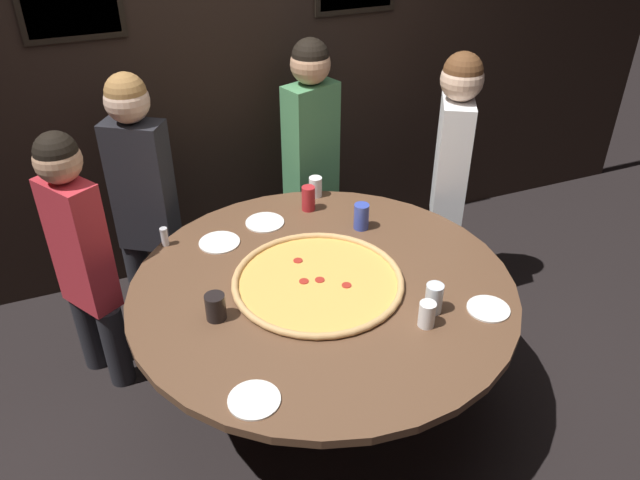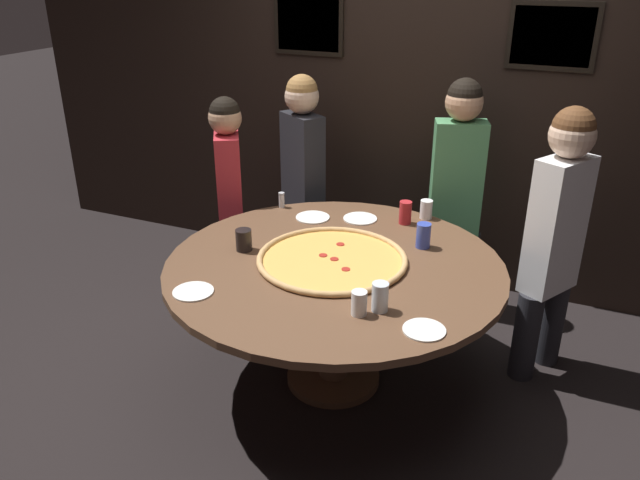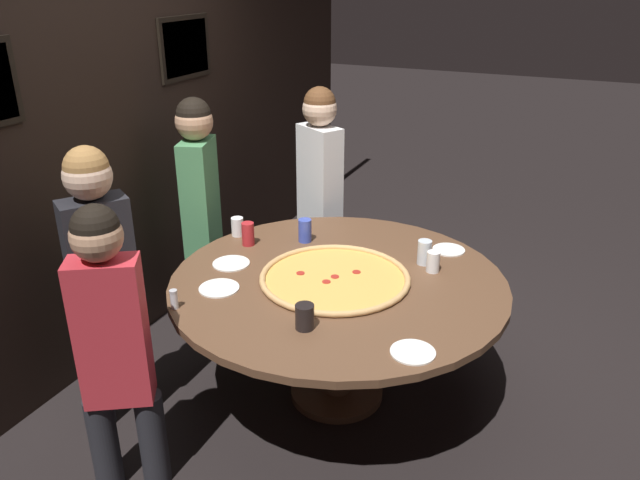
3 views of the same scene
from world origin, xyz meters
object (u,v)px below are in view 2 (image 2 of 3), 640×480
at_px(dining_table, 334,282).
at_px(drink_cup_far_right, 426,209).
at_px(white_plate_far_back, 313,217).
at_px(diner_centre_back, 230,189).
at_px(condiment_shaker, 282,200).
at_px(drink_cup_centre_back, 244,240).
at_px(white_plate_beside_cup, 193,292).
at_px(drink_cup_near_left, 423,236).
at_px(drink_cup_far_left, 359,303).
at_px(diner_side_right, 456,184).
at_px(white_plate_right_side, 424,330).
at_px(drink_cup_by_shaker, 380,297).
at_px(diner_far_left, 303,172).
at_px(white_plate_left_side, 360,219).
at_px(giant_pizza, 332,259).
at_px(drink_cup_near_right, 405,213).
at_px(diner_side_left, 556,231).

bearing_deg(dining_table, drink_cup_far_right, 70.54).
distance_m(white_plate_far_back, diner_centre_back, 0.66).
distance_m(drink_cup_far_right, condiment_shaker, 0.90).
relative_size(drink_cup_centre_back, diner_centre_back, 0.08).
bearing_deg(condiment_shaker, white_plate_beside_cup, -84.49).
xyz_separation_m(drink_cup_near_left, drink_cup_far_right, (-0.09, 0.41, -0.01)).
xyz_separation_m(drink_cup_far_left, diner_side_right, (0.09, 1.53, 0.07)).
relative_size(drink_cup_far_right, diner_centre_back, 0.08).
xyz_separation_m(dining_table, diner_side_right, (0.38, 1.11, 0.24)).
height_order(drink_cup_far_right, white_plate_beside_cup, drink_cup_far_right).
distance_m(drink_cup_far_left, drink_cup_centre_back, 0.88).
bearing_deg(diner_side_right, white_plate_right_side, 79.04).
height_order(drink_cup_by_shaker, white_plate_right_side, drink_cup_by_shaker).
bearing_deg(white_plate_right_side, dining_table, 143.54).
distance_m(drink_cup_centre_back, drink_cup_far_right, 1.14).
xyz_separation_m(drink_cup_near_left, diner_side_right, (0.01, 0.74, 0.06)).
bearing_deg(drink_cup_near_left, white_plate_far_back, 169.33).
height_order(dining_table, drink_cup_far_right, drink_cup_far_right).
height_order(diner_far_left, diner_side_right, diner_side_right).
xyz_separation_m(white_plate_beside_cup, diner_centre_back, (-0.50, 1.17, 0.05)).
xyz_separation_m(white_plate_far_back, diner_centre_back, (-0.65, 0.11, 0.05)).
distance_m(diner_centre_back, diner_side_right, 1.47).
bearing_deg(drink_cup_by_shaker, diner_far_left, 126.93).
bearing_deg(drink_cup_far_right, drink_cup_centre_back, -133.24).
height_order(drink_cup_near_left, diner_side_right, diner_side_right).
distance_m(drink_cup_centre_back, white_plate_far_back, 0.58).
distance_m(white_plate_left_side, diner_far_left, 0.68).
relative_size(white_plate_right_side, white_plate_beside_cup, 0.95).
bearing_deg(diner_centre_back, giant_pizza, -153.25).
bearing_deg(drink_cup_centre_back, white_plate_left_side, 57.08).
relative_size(giant_pizza, white_plate_right_side, 4.26).
relative_size(drink_cup_far_right, white_plate_far_back, 0.55).
bearing_deg(drink_cup_near_right, diner_centre_back, -178.29).
distance_m(drink_cup_centre_back, drink_cup_by_shaker, 0.92).
xyz_separation_m(dining_table, drink_cup_far_left, (0.29, -0.42, 0.17)).
relative_size(drink_cup_near_left, white_plate_left_side, 0.68).
xyz_separation_m(drink_cup_by_shaker, diner_far_left, (-1.01, 1.34, 0.04)).
height_order(white_plate_right_side, condiment_shaker, condiment_shaker).
bearing_deg(white_plate_right_side, condiment_shaker, 139.33).
height_order(giant_pizza, white_plate_left_side, giant_pizza).
bearing_deg(diner_side_left, white_plate_right_side, 6.42).
bearing_deg(drink_cup_by_shaker, diner_side_left, 54.76).
height_order(diner_side_right, diner_side_left, diner_side_right).
xyz_separation_m(dining_table, diner_centre_back, (-1.00, 0.62, 0.17)).
relative_size(giant_pizza, drink_cup_far_right, 6.92).
xyz_separation_m(drink_cup_near_left, diner_far_left, (-1.01, 0.61, 0.04)).
bearing_deg(diner_side_left, dining_table, -31.28).
xyz_separation_m(drink_cup_near_left, white_plate_far_back, (-0.72, 0.14, -0.06)).
bearing_deg(giant_pizza, drink_cup_far_left, -54.51).
relative_size(drink_cup_centre_back, white_plate_left_side, 0.58).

